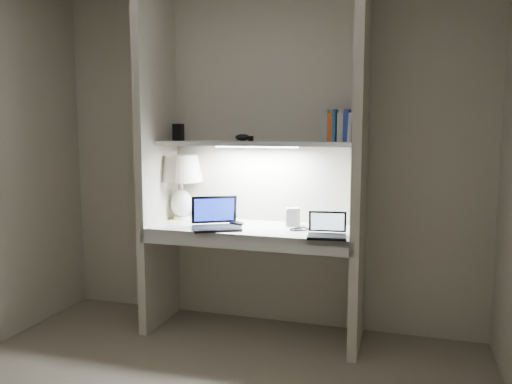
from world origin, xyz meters
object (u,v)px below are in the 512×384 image
at_px(laptop_netbook, 327,231).
at_px(table_lamp, 181,176).
at_px(laptop_main, 216,221).
at_px(book_row, 337,126).
at_px(speaker, 293,217).

bearing_deg(laptop_netbook, table_lamp, 157.62).
distance_m(laptop_main, laptop_netbook, 0.78).
bearing_deg(laptop_netbook, book_row, 82.26).
relative_size(table_lamp, laptop_main, 1.19).
height_order(table_lamp, laptop_netbook, table_lamp).
distance_m(table_lamp, speaker, 0.91).
height_order(laptop_netbook, book_row, book_row).
bearing_deg(table_lamp, laptop_netbook, -15.61).
xyz_separation_m(laptop_main, speaker, (0.49, 0.23, 0.02)).
xyz_separation_m(table_lamp, book_row, (1.17, 0.02, 0.37)).
bearing_deg(book_row, table_lamp, -178.81).
bearing_deg(laptop_main, speaker, -3.73).
height_order(table_lamp, book_row, book_row).
distance_m(laptop_main, speaker, 0.54).
xyz_separation_m(speaker, book_row, (0.29, 0.06, 0.63)).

